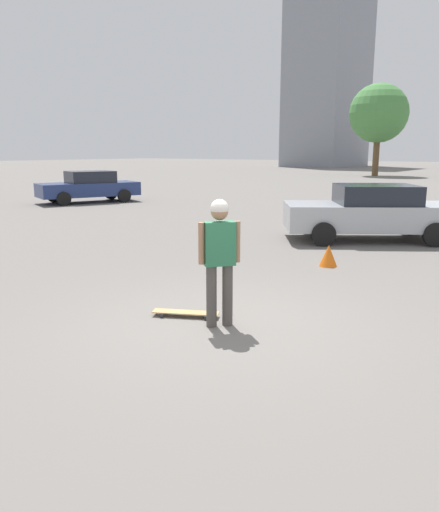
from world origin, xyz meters
name	(u,v)px	position (x,y,z in m)	size (l,w,h in m)	color
ground_plane	(220,325)	(0.00, 0.00, 0.00)	(220.00, 220.00, 0.00)	slate
person	(220,252)	(0.00, 0.00, 1.06)	(0.48, 0.42, 1.78)	#4C4742
skateboard	(186,313)	(0.01, 0.63, 0.06)	(0.63, 0.97, 0.08)	tan
car_parked_near	(372,212)	(7.99, 0.75, 0.78)	(4.15, 4.84, 1.51)	#ADB2B7
car_parked_far	(89,186)	(10.02, 15.12, 0.75)	(4.92, 3.30, 1.47)	navy
building_block_distant	(329,75)	(67.77, 29.81, 13.49)	(13.64, 8.68, 26.97)	gray
tree_distant	(379,113)	(43.31, 13.19, 5.87)	(5.56, 5.56, 8.68)	brown
traffic_cone	(328,256)	(4.34, 0.33, 0.23)	(0.38, 0.38, 0.46)	orange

